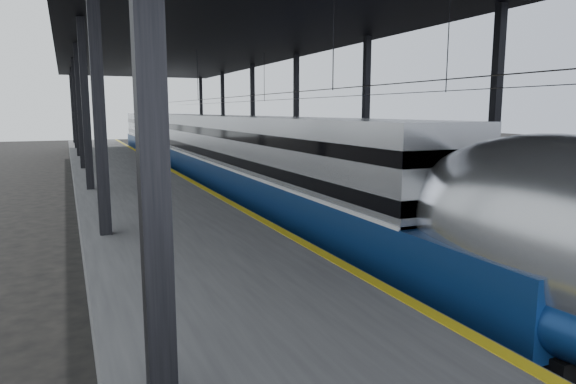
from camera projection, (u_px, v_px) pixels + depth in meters
ground at (353, 291)px, 13.60m from camera, size 160.00×160.00×0.00m
platform at (129, 183)px, 30.28m from camera, size 6.00×80.00×1.00m
yellow_strip at (176, 173)px, 31.30m from camera, size 0.30×80.00×0.01m
rails at (256, 183)px, 33.48m from camera, size 6.52×80.00×0.16m
canopy at (214, 38)px, 31.05m from camera, size 18.00×75.00×9.47m
tgv_train at (206, 150)px, 35.07m from camera, size 3.11×65.20×4.46m
second_train at (233, 141)px, 46.02m from camera, size 3.01×56.05×4.15m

